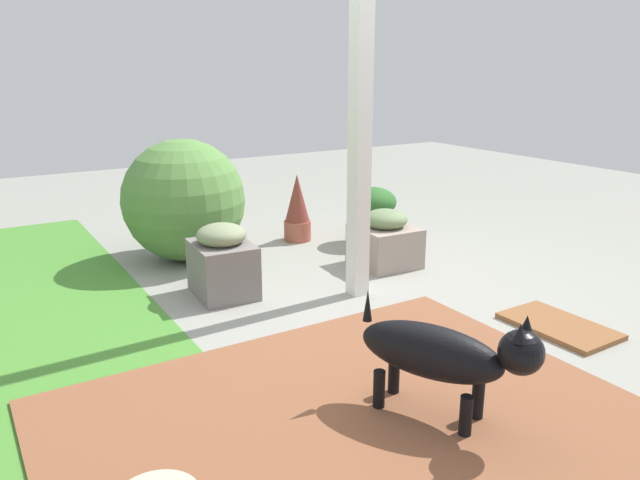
% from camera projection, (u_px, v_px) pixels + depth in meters
% --- Properties ---
extents(ground_plane, '(12.00, 12.00, 0.00)m').
position_uv_depth(ground_plane, '(351.00, 308.00, 3.77)').
color(ground_plane, gray).
extents(brick_path, '(1.80, 2.40, 0.02)m').
position_uv_depth(brick_path, '(349.00, 420.00, 2.57)').
color(brick_path, brown).
rests_on(brick_path, ground).
extents(porch_pillar, '(0.11, 0.11, 2.53)m').
position_uv_depth(porch_pillar, '(361.00, 95.00, 3.66)').
color(porch_pillar, white).
rests_on(porch_pillar, ground).
extents(stone_planter_nearest, '(0.47, 0.44, 0.42)m').
position_uv_depth(stone_planter_nearest, '(385.00, 240.00, 4.52)').
color(stone_planter_nearest, gray).
rests_on(stone_planter_nearest, ground).
extents(stone_planter_mid, '(0.47, 0.39, 0.48)m').
position_uv_depth(stone_planter_mid, '(223.00, 262.00, 3.92)').
color(stone_planter_mid, slate).
rests_on(stone_planter_mid, ground).
extents(round_shrub, '(0.92, 0.92, 0.92)m').
position_uv_depth(round_shrub, '(184.00, 200.00, 4.59)').
color(round_shrub, '#55853F').
rests_on(round_shrub, ground).
extents(terracotta_pot_spiky, '(0.23, 0.23, 0.57)m').
position_uv_depth(terracotta_pot_spiky, '(297.00, 209.00, 5.14)').
color(terracotta_pot_spiky, '#A5513F').
rests_on(terracotta_pot_spiky, ground).
extents(terracotta_pot_broad, '(0.40, 0.40, 0.47)m').
position_uv_depth(terracotta_pot_broad, '(372.00, 210.00, 5.07)').
color(terracotta_pot_broad, '#A15639').
rests_on(terracotta_pot_broad, ground).
extents(dog, '(0.74, 0.48, 0.53)m').
position_uv_depth(dog, '(443.00, 353.00, 2.51)').
color(dog, black).
rests_on(dog, ground).
extents(doormat, '(0.61, 0.38, 0.03)m').
position_uv_depth(doormat, '(559.00, 326.00, 3.47)').
color(doormat, brown).
rests_on(doormat, ground).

